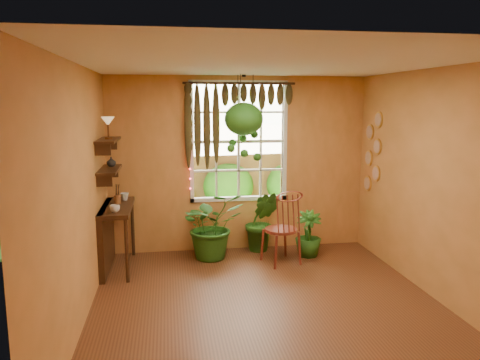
# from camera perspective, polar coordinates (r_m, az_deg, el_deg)

# --- Properties ---
(floor) EXTENTS (4.50, 4.50, 0.00)m
(floor) POSITION_cam_1_polar(r_m,az_deg,el_deg) (5.49, 3.56, -15.35)
(floor) COLOR brown
(floor) RESTS_ON ground
(ceiling) EXTENTS (4.50, 4.50, 0.00)m
(ceiling) POSITION_cam_1_polar(r_m,az_deg,el_deg) (5.00, 3.89, 14.01)
(ceiling) COLOR white
(ceiling) RESTS_ON wall_back
(wall_back) EXTENTS (4.00, 0.00, 4.00)m
(wall_back) POSITION_cam_1_polar(r_m,az_deg,el_deg) (7.26, -0.14, 1.93)
(wall_back) COLOR #D08947
(wall_back) RESTS_ON floor
(wall_left) EXTENTS (0.00, 4.50, 4.50)m
(wall_left) POSITION_cam_1_polar(r_m,az_deg,el_deg) (5.04, -19.09, -1.96)
(wall_left) COLOR #D08947
(wall_left) RESTS_ON floor
(wall_right) EXTENTS (0.00, 4.50, 4.50)m
(wall_right) POSITION_cam_1_polar(r_m,az_deg,el_deg) (5.84, 23.25, -0.69)
(wall_right) COLOR #D08947
(wall_right) RESTS_ON floor
(window) EXTENTS (1.52, 0.10, 1.86)m
(window) POSITION_cam_1_polar(r_m,az_deg,el_deg) (7.25, -0.18, 4.71)
(window) COLOR white
(window) RESTS_ON wall_back
(valance_vine) EXTENTS (1.70, 0.12, 1.10)m
(valance_vine) POSITION_cam_1_polar(r_m,az_deg,el_deg) (7.09, -0.72, 9.27)
(valance_vine) COLOR #391D0F
(valance_vine) RESTS_ON window
(string_lights) EXTENTS (0.03, 0.03, 1.54)m
(string_lights) POSITION_cam_1_polar(r_m,az_deg,el_deg) (7.08, -6.18, 4.94)
(string_lights) COLOR #FF2633
(string_lights) RESTS_ON window
(wall_plates) EXTENTS (0.04, 0.32, 1.10)m
(wall_plates) POSITION_cam_1_polar(r_m,az_deg,el_deg) (7.37, 15.86, 3.25)
(wall_plates) COLOR beige
(wall_plates) RESTS_ON wall_right
(counter_ledge) EXTENTS (0.40, 1.20, 0.90)m
(counter_ledge) POSITION_cam_1_polar(r_m,az_deg,el_deg) (6.75, -15.60, -5.93)
(counter_ledge) COLOR #391D0F
(counter_ledge) RESTS_ON floor
(shelf_lower) EXTENTS (0.25, 0.90, 0.04)m
(shelf_lower) POSITION_cam_1_polar(r_m,az_deg,el_deg) (6.57, -15.63, 1.23)
(shelf_lower) COLOR #391D0F
(shelf_lower) RESTS_ON wall_left
(shelf_upper) EXTENTS (0.25, 0.90, 0.04)m
(shelf_upper) POSITION_cam_1_polar(r_m,az_deg,el_deg) (6.53, -15.78, 4.70)
(shelf_upper) COLOR #391D0F
(shelf_upper) RESTS_ON wall_left
(backyard) EXTENTS (14.00, 10.00, 12.00)m
(backyard) POSITION_cam_1_polar(r_m,az_deg,el_deg) (11.86, -2.40, 4.54)
(backyard) COLOR #285A19
(backyard) RESTS_ON ground
(windsor_chair) EXTENTS (0.58, 0.60, 1.25)m
(windsor_chair) POSITION_cam_1_polar(r_m,az_deg,el_deg) (6.79, 5.15, -7.17)
(windsor_chair) COLOR maroon
(windsor_chair) RESTS_ON floor
(potted_plant_left) EXTENTS (1.07, 0.98, 1.01)m
(potted_plant_left) POSITION_cam_1_polar(r_m,az_deg,el_deg) (6.96, -3.40, -5.49)
(potted_plant_left) COLOR #1B4512
(potted_plant_left) RESTS_ON floor
(potted_plant_mid) EXTENTS (0.61, 0.53, 0.95)m
(potted_plant_mid) POSITION_cam_1_polar(r_m,az_deg,el_deg) (7.29, 2.69, -5.06)
(potted_plant_mid) COLOR #1B4512
(potted_plant_mid) RESTS_ON floor
(potted_plant_right) EXTENTS (0.44, 0.44, 0.69)m
(potted_plant_right) POSITION_cam_1_polar(r_m,az_deg,el_deg) (7.15, 8.33, -6.51)
(potted_plant_right) COLOR #1B4512
(potted_plant_right) RESTS_ON floor
(hanging_basket) EXTENTS (0.57, 0.57, 1.28)m
(hanging_basket) POSITION_cam_1_polar(r_m,az_deg,el_deg) (6.95, 0.46, 6.78)
(hanging_basket) COLOR black
(hanging_basket) RESTS_ON ceiling
(cup_a) EXTENTS (0.16, 0.16, 0.10)m
(cup_a) POSITION_cam_1_polar(r_m,az_deg,el_deg) (6.24, -15.01, -3.38)
(cup_a) COLOR silver
(cup_a) RESTS_ON counter_ledge
(cup_b) EXTENTS (0.15, 0.15, 0.11)m
(cup_b) POSITION_cam_1_polar(r_m,az_deg,el_deg) (6.95, -13.89, -1.99)
(cup_b) COLOR beige
(cup_b) RESTS_ON counter_ledge
(brush_jar) EXTENTS (0.09, 0.09, 0.35)m
(brush_jar) POSITION_cam_1_polar(r_m,az_deg,el_deg) (6.76, -14.73, -1.65)
(brush_jar) COLOR brown
(brush_jar) RESTS_ON counter_ledge
(shelf_vase) EXTENTS (0.16, 0.16, 0.13)m
(shelf_vase) POSITION_cam_1_polar(r_m,az_deg,el_deg) (6.75, -15.43, 2.17)
(shelf_vase) COLOR #B2AD99
(shelf_vase) RESTS_ON shelf_lower
(tiffany_lamp) EXTENTS (0.18, 0.18, 0.30)m
(tiffany_lamp) POSITION_cam_1_polar(r_m,az_deg,el_deg) (6.45, -15.81, 6.75)
(tiffany_lamp) COLOR #553018
(tiffany_lamp) RESTS_ON shelf_upper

